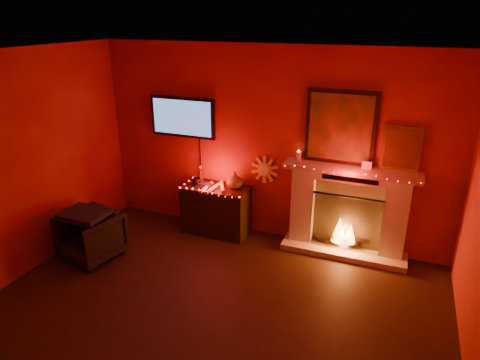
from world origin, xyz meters
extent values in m
plane|color=black|center=(0.00, 0.00, 0.00)|extent=(5.00, 5.00, 0.00)
plane|color=beige|center=(0.00, 0.00, 2.70)|extent=(5.00, 5.00, 0.00)
plane|color=maroon|center=(0.00, 2.50, 1.35)|extent=(5.00, 0.00, 5.00)
cube|color=beige|center=(1.15, 2.30, 0.04)|extent=(1.65, 0.40, 0.08)
cube|color=beige|center=(0.55, 2.39, 0.55)|extent=(0.30, 0.22, 0.95)
cube|color=beige|center=(1.75, 2.39, 0.55)|extent=(0.30, 0.22, 0.95)
cube|color=beige|center=(1.15, 2.39, 1.10)|extent=(1.50, 0.22, 0.14)
cube|color=beige|center=(1.15, 2.33, 1.20)|extent=(1.72, 0.34, 0.06)
cube|color=#8C6E51|center=(1.15, 2.45, 0.55)|extent=(0.90, 0.10, 0.95)
cube|color=black|center=(1.15, 2.27, 0.47)|extent=(0.90, 0.02, 0.78)
cylinder|color=black|center=(1.05, 2.36, 0.14)|extent=(0.55, 0.09, 0.09)
cylinder|color=black|center=(1.23, 2.38, 0.20)|extent=(0.51, 0.18, 0.08)
cone|color=orange|center=(1.07, 2.36, 0.33)|extent=(0.20, 0.20, 0.34)
cone|color=orange|center=(1.22, 2.37, 0.29)|extent=(0.16, 0.16, 0.26)
sphere|color=#FF3F07|center=(1.15, 2.36, 0.16)|extent=(0.18, 0.18, 0.18)
cube|color=black|center=(0.95, 2.46, 1.71)|extent=(0.88, 0.05, 0.95)
cube|color=#B75418|center=(0.95, 2.44, 1.71)|extent=(0.78, 0.01, 0.85)
cube|color=gold|center=(1.70, 2.47, 1.51)|extent=(0.46, 0.04, 0.56)
cube|color=#976522|center=(1.70, 2.45, 1.51)|extent=(0.38, 0.01, 0.48)
cylinder|color=beige|center=(0.45, 2.38, 1.29)|extent=(0.07, 0.07, 0.12)
cube|color=white|center=(1.33, 2.36, 1.28)|extent=(0.12, 0.01, 0.10)
cube|color=black|center=(-1.30, 2.46, 1.65)|extent=(1.00, 0.06, 0.58)
cube|color=#4B75C0|center=(-1.30, 2.42, 1.65)|extent=(0.92, 0.01, 0.50)
cylinder|color=black|center=(-1.05, 2.47, 1.03)|extent=(0.02, 0.02, 0.66)
cylinder|color=yellow|center=(-0.05, 2.48, 1.00)|extent=(0.20, 0.03, 0.20)
cylinder|color=white|center=(-0.05, 2.46, 1.00)|extent=(0.13, 0.01, 0.13)
cube|color=black|center=(-0.71, 2.26, 0.36)|extent=(0.95, 0.47, 0.72)
imported|color=brown|center=(-0.44, 2.32, 0.84)|extent=(0.23, 0.23, 0.24)
imported|color=black|center=(-0.99, 2.22, 0.77)|extent=(0.13, 0.13, 0.10)
cylinder|color=white|center=(-0.80, 2.14, 0.75)|extent=(0.05, 0.38, 0.05)
cylinder|color=white|center=(-0.70, 2.13, 0.75)|extent=(0.08, 0.38, 0.05)
cylinder|color=white|center=(-0.60, 2.24, 0.75)|extent=(0.22, 0.36, 0.05)
cube|color=#56181B|center=(-0.87, 2.19, 0.74)|extent=(0.20, 0.14, 0.03)
cube|color=#21304D|center=(-0.86, 2.20, 0.76)|extent=(0.17, 0.12, 0.02)
imported|color=black|center=(-1.95, 1.00, 0.32)|extent=(0.81, 0.83, 0.63)
camera|label=1|loc=(1.69, -2.90, 3.06)|focal=32.00mm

